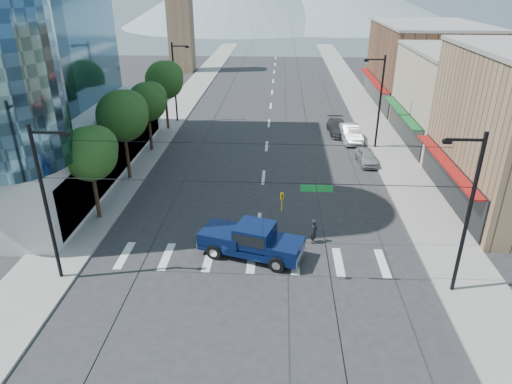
# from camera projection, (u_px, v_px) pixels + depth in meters

# --- Properties ---
(ground) EXTENTS (160.00, 160.00, 0.00)m
(ground) POSITION_uv_depth(u_px,v_px,m) (254.00, 274.00, 26.13)
(ground) COLOR #28282B
(ground) RESTS_ON ground
(sidewalk_left) EXTENTS (4.00, 120.00, 0.15)m
(sidewalk_left) POSITION_uv_depth(u_px,v_px,m) (184.00, 100.00, 62.84)
(sidewalk_left) COLOR gray
(sidewalk_left) RESTS_ON ground
(sidewalk_right) EXTENTS (4.00, 120.00, 0.15)m
(sidewalk_right) POSITION_uv_depth(u_px,v_px,m) (360.00, 103.00, 61.64)
(sidewalk_right) COLOR gray
(sidewalk_right) RESTS_ON ground
(shop_mid) EXTENTS (12.00, 14.00, 9.00)m
(shop_mid) POSITION_uv_depth(u_px,v_px,m) (470.00, 100.00, 44.90)
(shop_mid) COLOR tan
(shop_mid) RESTS_ON ground
(shop_far) EXTENTS (12.00, 18.00, 10.00)m
(shop_far) POSITION_uv_depth(u_px,v_px,m) (426.00, 66.00, 59.15)
(shop_far) COLOR brown
(shop_far) RESTS_ON ground
(clock_tower) EXTENTS (4.80, 4.80, 20.40)m
(clock_tower) POSITION_uv_depth(u_px,v_px,m) (179.00, 8.00, 78.45)
(clock_tower) COLOR #8C6B4C
(clock_tower) RESTS_ON ground
(tree_near) EXTENTS (3.65, 3.64, 6.71)m
(tree_near) POSITION_uv_depth(u_px,v_px,m) (92.00, 152.00, 30.07)
(tree_near) COLOR black
(tree_near) RESTS_ON ground
(tree_midnear) EXTENTS (4.09, 4.09, 7.52)m
(tree_midnear) POSITION_uv_depth(u_px,v_px,m) (124.00, 114.00, 36.14)
(tree_midnear) COLOR black
(tree_midnear) RESTS_ON ground
(tree_midfar) EXTENTS (3.65, 3.64, 6.71)m
(tree_midfar) POSITION_uv_depth(u_px,v_px,m) (149.00, 100.00, 42.72)
(tree_midfar) COLOR black
(tree_midfar) RESTS_ON ground
(tree_far) EXTENTS (4.09, 4.09, 7.52)m
(tree_far) POSITION_uv_depth(u_px,v_px,m) (166.00, 79.00, 48.79)
(tree_far) COLOR black
(tree_far) RESTS_ON ground
(signal_rig) EXTENTS (21.80, 0.20, 9.00)m
(signal_rig) POSITION_uv_depth(u_px,v_px,m) (256.00, 210.00, 23.24)
(signal_rig) COLOR black
(signal_rig) RESTS_ON ground
(lamp_pole_nw) EXTENTS (2.00, 0.25, 9.00)m
(lamp_pole_nw) POSITION_uv_depth(u_px,v_px,m) (176.00, 80.00, 51.67)
(lamp_pole_nw) COLOR black
(lamp_pole_nw) RESTS_ON ground
(lamp_pole_ne) EXTENTS (2.00, 0.25, 9.00)m
(lamp_pole_ne) POSITION_uv_depth(u_px,v_px,m) (379.00, 99.00, 43.37)
(lamp_pole_ne) COLOR black
(lamp_pole_ne) RESTS_ON ground
(pickup_truck) EXTENTS (6.68, 3.96, 2.14)m
(pickup_truck) POSITION_uv_depth(u_px,v_px,m) (251.00, 240.00, 27.42)
(pickup_truck) COLOR #081640
(pickup_truck) RESTS_ON ground
(pedestrian) EXTENTS (0.59, 0.71, 1.65)m
(pedestrian) POSITION_uv_depth(u_px,v_px,m) (314.00, 231.00, 28.89)
(pedestrian) COLOR black
(pedestrian) RESTS_ON ground
(parked_car_near) EXTENTS (1.85, 4.01, 1.33)m
(parked_car_near) POSITION_uv_depth(u_px,v_px,m) (367.00, 157.00, 41.37)
(parked_car_near) COLOR #A3A3A7
(parked_car_near) RESTS_ON ground
(parked_car_mid) EXTENTS (2.15, 5.13, 1.65)m
(parked_car_mid) POSITION_uv_depth(u_px,v_px,m) (350.00, 133.00, 47.13)
(parked_car_mid) COLOR white
(parked_car_mid) RESTS_ON ground
(parked_car_far) EXTENTS (2.33, 5.10, 1.45)m
(parked_car_far) POSITION_uv_depth(u_px,v_px,m) (338.00, 127.00, 49.38)
(parked_car_far) COLOR #323235
(parked_car_far) RESTS_ON ground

